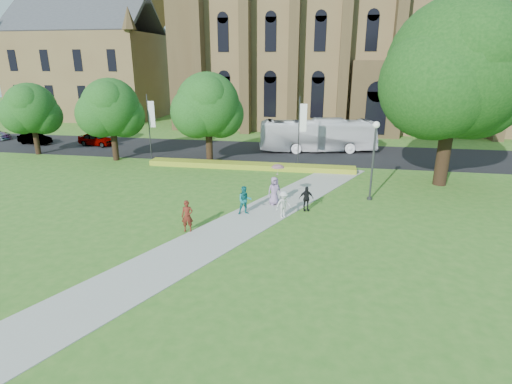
% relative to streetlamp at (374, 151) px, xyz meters
% --- Properties ---
extents(ground, '(160.00, 160.00, 0.00)m').
position_rel_streetlamp_xyz_m(ground, '(-7.50, -6.50, -3.30)').
color(ground, '#346D20').
rests_on(ground, ground).
extents(road, '(160.00, 10.00, 0.02)m').
position_rel_streetlamp_xyz_m(road, '(-7.50, 13.50, -3.29)').
color(road, black).
rests_on(road, ground).
extents(footpath, '(15.58, 28.54, 0.04)m').
position_rel_streetlamp_xyz_m(footpath, '(-7.50, -5.50, -3.28)').
color(footpath, '#B2B2A8').
rests_on(footpath, ground).
extents(flower_hedge, '(18.00, 1.40, 0.45)m').
position_rel_streetlamp_xyz_m(flower_hedge, '(-9.50, 6.70, -3.07)').
color(flower_hedge, gold).
rests_on(flower_hedge, ground).
extents(cathedral, '(52.60, 18.25, 28.00)m').
position_rel_streetlamp_xyz_m(cathedral, '(2.50, 33.23, 9.69)').
color(cathedral, brown).
rests_on(cathedral, ground).
extents(building_west, '(22.00, 14.00, 18.30)m').
position_rel_streetlamp_xyz_m(building_west, '(-41.50, 35.50, 5.91)').
color(building_west, brown).
rests_on(building_west, ground).
extents(streetlamp, '(0.44, 0.44, 5.24)m').
position_rel_streetlamp_xyz_m(streetlamp, '(0.00, 0.00, 0.00)').
color(streetlamp, '#38383D').
rests_on(streetlamp, ground).
extents(large_tree, '(9.60, 9.60, 13.20)m').
position_rel_streetlamp_xyz_m(large_tree, '(5.50, 4.50, 5.07)').
color(large_tree, '#332114').
rests_on(large_tree, ground).
extents(street_tree_0, '(5.20, 5.20, 7.50)m').
position_rel_streetlamp_xyz_m(street_tree_0, '(-22.50, 7.50, 1.58)').
color(street_tree_0, '#332114').
rests_on(street_tree_0, ground).
extents(street_tree_1, '(5.60, 5.60, 8.05)m').
position_rel_streetlamp_xyz_m(street_tree_1, '(-13.50, 8.00, 1.93)').
color(street_tree_1, '#332114').
rests_on(street_tree_1, ground).
extents(street_tree_2, '(4.80, 4.80, 6.95)m').
position_rel_streetlamp_xyz_m(street_tree_2, '(-31.50, 8.50, 1.23)').
color(street_tree_2, '#332114').
rests_on(street_tree_2, ground).
extents(banner_pole_0, '(0.70, 0.10, 6.00)m').
position_rel_streetlamp_xyz_m(banner_pole_0, '(-5.39, 8.70, 0.09)').
color(banner_pole_0, '#38383D').
rests_on(banner_pole_0, ground).
extents(banner_pole_1, '(0.70, 0.10, 6.00)m').
position_rel_streetlamp_xyz_m(banner_pole_1, '(-19.39, 8.70, 0.09)').
color(banner_pole_1, '#38383D').
rests_on(banner_pole_1, ground).
extents(tour_coach, '(12.16, 5.09, 3.30)m').
position_rel_streetlamp_xyz_m(tour_coach, '(-4.00, 14.72, -1.63)').
color(tour_coach, silver).
rests_on(tour_coach, road).
extents(car_0, '(4.40, 2.41, 1.42)m').
position_rel_streetlamp_xyz_m(car_0, '(-28.01, 13.41, -2.57)').
color(car_0, gray).
rests_on(car_0, road).
extents(car_1, '(4.04, 2.04, 1.27)m').
position_rel_streetlamp_xyz_m(car_1, '(-35.28, 12.93, -2.64)').
color(car_1, gray).
rests_on(car_1, road).
extents(pedestrian_0, '(0.70, 0.53, 1.74)m').
position_rel_streetlamp_xyz_m(pedestrian_0, '(-10.24, -7.26, -2.39)').
color(pedestrian_0, '#591F14').
rests_on(pedestrian_0, footpath).
extents(pedestrian_1, '(1.03, 0.92, 1.74)m').
position_rel_streetlamp_xyz_m(pedestrian_1, '(-7.70, -4.20, -2.39)').
color(pedestrian_1, '#167272').
rests_on(pedestrian_1, footpath).
extents(pedestrian_2, '(1.20, 1.14, 1.63)m').
position_rel_streetlamp_xyz_m(pedestrian_2, '(-5.34, -4.35, -2.44)').
color(pedestrian_2, '#BBBBBB').
rests_on(pedestrian_2, footpath).
extents(pedestrian_3, '(0.98, 0.61, 1.55)m').
position_rel_streetlamp_xyz_m(pedestrian_3, '(-4.10, -2.92, -2.48)').
color(pedestrian_3, black).
rests_on(pedestrian_3, footpath).
extents(pedestrian_4, '(1.07, 0.97, 1.84)m').
position_rel_streetlamp_xyz_m(pedestrian_4, '(-6.18, -2.19, -2.34)').
color(pedestrian_4, gray).
rests_on(pedestrian_4, footpath).
extents(parasol, '(0.84, 0.84, 0.73)m').
position_rel_streetlamp_xyz_m(parasol, '(-6.00, -2.09, -1.05)').
color(parasol, '#D69A97').
rests_on(parasol, pedestrian_4).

